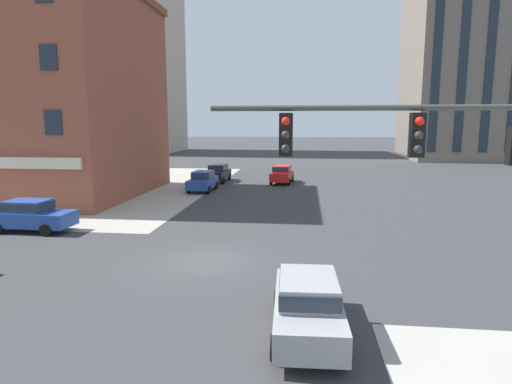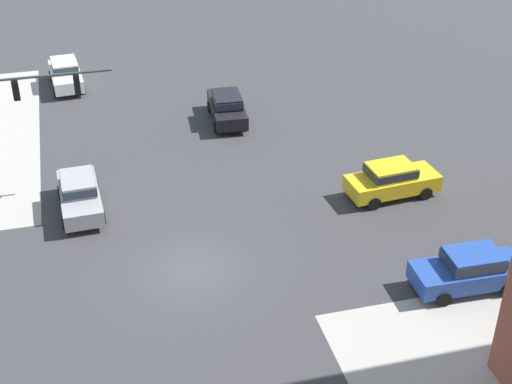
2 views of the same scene
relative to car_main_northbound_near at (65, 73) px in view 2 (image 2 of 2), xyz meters
The scene contains 6 objects.
ground_plane 21.29m from the car_main_northbound_near, 101.49° to the left, with size 320.00×320.00×0.00m, color #38383A.
car_main_northbound_near is the anchor object (origin of this frame).
car_main_northbound_far 22.69m from the car_main_northbound_near, 129.76° to the left, with size 4.53×2.16×1.68m.
car_main_southbound_near 15.00m from the car_main_northbound_near, 90.29° to the left, with size 2.02×4.46×1.68m.
car_parked_curb 28.72m from the car_main_northbound_near, 120.64° to the left, with size 4.45×2.00×1.68m.
car_main_mid 11.48m from the car_main_northbound_near, 139.62° to the left, with size 2.13×4.52×1.68m.
Camera 2 is at (3.56, 24.18, 18.59)m, focal length 51.72 mm.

